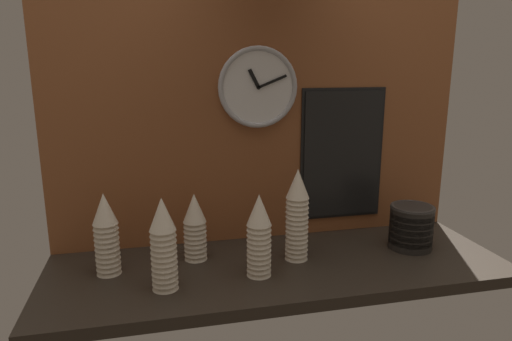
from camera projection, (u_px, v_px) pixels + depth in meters
name	position (u px, v px, depth m)	size (l,w,h in m)	color
ground_plane	(279.00, 268.00, 1.61)	(1.60, 0.56, 0.04)	black
wall_tiled_back	(261.00, 106.00, 1.74)	(1.60, 0.03, 1.05)	brown
cup_stack_left	(163.00, 244.00, 1.39)	(0.08, 0.08, 0.30)	beige
cup_stack_center_right	(297.00, 215.00, 1.60)	(0.08, 0.08, 0.33)	beige
cup_stack_center	(259.00, 235.00, 1.49)	(0.08, 0.08, 0.28)	beige
cup_stack_far_left	(106.00, 234.00, 1.50)	(0.08, 0.08, 0.28)	beige
cup_stack_center_left	(195.00, 227.00, 1.61)	(0.08, 0.08, 0.24)	beige
bowl_stack_far_right	(411.00, 226.00, 1.72)	(0.16, 0.16, 0.17)	black
wall_clock	(258.00, 87.00, 1.69)	(0.30, 0.03, 0.30)	white
menu_board	(342.00, 154.00, 1.84)	(0.35, 0.01, 0.53)	black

